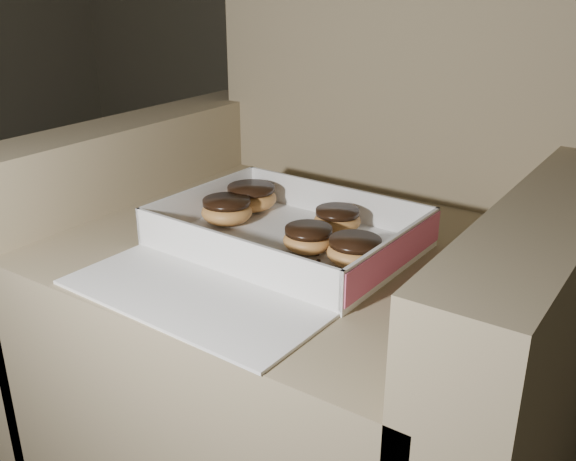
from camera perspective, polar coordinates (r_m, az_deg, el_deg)
The scene contains 12 objects.
armchair at distance 1.22m, azimuth 2.40°, elevation -5.20°, with size 0.95×0.80×0.99m.
bakery_box at distance 1.03m, azimuth -1.25°, elevation -1.49°, with size 0.41×0.48×0.07m.
donut_a at distance 1.14m, azimuth -5.46°, elevation 1.80°, with size 0.09×0.09×0.05m.
donut_b at distance 1.10m, azimuth 4.40°, elevation 0.99°, with size 0.08×0.08×0.04m.
donut_c at distance 1.02m, azimuth 1.83°, elevation -0.72°, with size 0.08×0.08×0.04m.
donut_d at distance 1.20m, azimuth -3.29°, elevation 2.99°, with size 0.09×0.09×0.05m.
donut_e at distance 0.98m, azimuth 5.96°, elevation -1.81°, with size 0.09×0.09×0.04m.
crumb_a at distance 1.01m, azimuth 2.63°, elevation -2.14°, with size 0.01×0.01×0.00m, color black.
crumb_b at distance 0.99m, azimuth -4.55°, elevation -2.85°, with size 0.01×0.01×0.00m, color black.
crumb_c at distance 0.99m, azimuth 2.74°, elevation -2.69°, with size 0.01×0.01×0.00m, color black.
crumb_d at distance 1.05m, azimuth -9.08°, elevation -1.57°, with size 0.01×0.01×0.00m, color black.
crumb_e at distance 1.02m, azimuth -2.11°, elevation -1.91°, with size 0.01×0.01×0.00m, color black.
Camera 1 is at (1.04, -0.24, 0.87)m, focal length 40.00 mm.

